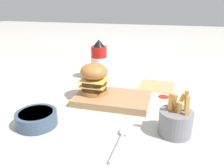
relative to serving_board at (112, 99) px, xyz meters
The scene contains 9 objects.
ground_plane 0.06m from the serving_board, 55.62° to the right, with size 6.00×6.00×0.00m, color #B7B2A8.
serving_board is the anchor object (origin of this frame).
burger 0.11m from the serving_board, ahead, with size 0.11×0.11×0.12m.
ketchup_bottle 0.29m from the serving_board, 61.69° to the right, with size 0.08×0.08×0.20m.
fries_basket 0.29m from the serving_board, 145.27° to the left, with size 0.10×0.10×0.15m.
side_bowl 0.30m from the serving_board, 50.60° to the left, with size 0.13×0.13×0.05m.
spoon 0.24m from the serving_board, 112.20° to the left, with size 0.03×0.17×0.01m.
ketchup_puddle 0.22m from the serving_board, 153.14° to the right, with size 0.04×0.04×0.00m.
parchment_square 0.27m from the serving_board, 126.36° to the right, with size 0.16×0.16×0.00m.
Camera 1 is at (-0.24, 0.81, 0.38)m, focal length 35.00 mm.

